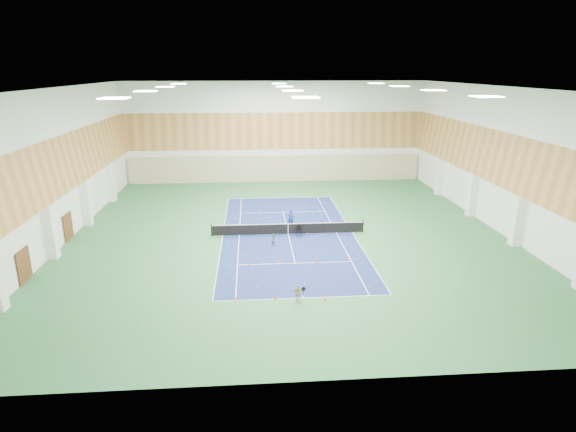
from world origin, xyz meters
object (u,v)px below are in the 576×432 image
at_px(tennis_net, 288,228).
at_px(ball_cart, 299,231).
at_px(coach, 291,218).
at_px(child_court, 274,240).
at_px(child_apron, 298,293).

xyz_separation_m(tennis_net, ball_cart, (0.85, -0.60, -0.11)).
distance_m(coach, child_court, 5.17).
bearing_deg(ball_cart, tennis_net, 150.41).
height_order(coach, child_apron, coach).
distance_m(tennis_net, ball_cart, 1.04).
bearing_deg(ball_cart, child_apron, -90.25).
xyz_separation_m(coach, ball_cart, (0.46, -2.68, -0.33)).
height_order(tennis_net, child_apron, child_apron).
xyz_separation_m(tennis_net, coach, (0.39, 2.08, 0.23)).
xyz_separation_m(tennis_net, child_apron, (-0.38, -12.35, 0.01)).
relative_size(child_apron, ball_cart, 1.28).
height_order(child_apron, ball_cart, child_apron).
distance_m(child_court, ball_cart, 3.09).
distance_m(coach, child_apron, 14.45).
bearing_deg(coach, ball_cart, 115.61).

